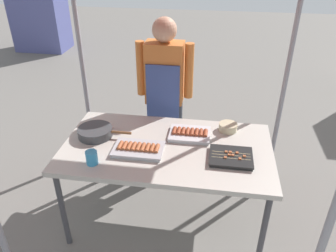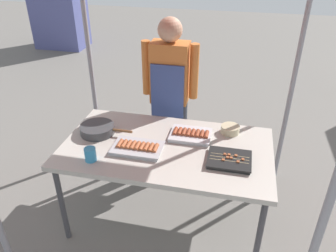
{
  "view_description": "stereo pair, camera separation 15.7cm",
  "coord_description": "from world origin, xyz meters",
  "px_view_note": "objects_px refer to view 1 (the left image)",
  "views": [
    {
      "loc": [
        0.33,
        -2.1,
        2.17
      ],
      "look_at": [
        0.0,
        0.05,
        0.9
      ],
      "focal_mm": 35.62,
      "sensor_mm": 36.0,
      "label": 1
    },
    {
      "loc": [
        0.48,
        -2.07,
        2.17
      ],
      "look_at": [
        0.0,
        0.05,
        0.9
      ],
      "focal_mm": 35.62,
      "sensor_mm": 36.0,
      "label": 2
    }
  ],
  "objects_px": {
    "stall_table": "(167,152)",
    "tray_grilled_sausages": "(138,149)",
    "cooking_wok": "(95,132)",
    "condiment_bowl": "(228,127)",
    "tray_pork_links": "(190,134)",
    "drink_cup_near_edge": "(92,158)",
    "vendor_woman": "(165,88)",
    "tray_meat_skewers": "(231,157)"
  },
  "relations": [
    {
      "from": "cooking_wok",
      "to": "tray_meat_skewers",
      "type": "bearing_deg",
      "value": -8.4
    },
    {
      "from": "tray_meat_skewers",
      "to": "cooking_wok",
      "type": "xyz_separation_m",
      "value": [
        -1.07,
        0.16,
        0.02
      ]
    },
    {
      "from": "drink_cup_near_edge",
      "to": "condiment_bowl",
      "type": "bearing_deg",
      "value": 32.54
    },
    {
      "from": "tray_meat_skewers",
      "to": "vendor_woman",
      "type": "height_order",
      "value": "vendor_woman"
    },
    {
      "from": "stall_table",
      "to": "condiment_bowl",
      "type": "bearing_deg",
      "value": 33.76
    },
    {
      "from": "condiment_bowl",
      "to": "tray_meat_skewers",
      "type": "bearing_deg",
      "value": -87.01
    },
    {
      "from": "condiment_bowl",
      "to": "drink_cup_near_edge",
      "type": "distance_m",
      "value": 1.13
    },
    {
      "from": "condiment_bowl",
      "to": "stall_table",
      "type": "bearing_deg",
      "value": -146.24
    },
    {
      "from": "vendor_woman",
      "to": "condiment_bowl",
      "type": "bearing_deg",
      "value": 146.7
    },
    {
      "from": "tray_grilled_sausages",
      "to": "drink_cup_near_edge",
      "type": "relative_size",
      "value": 3.7
    },
    {
      "from": "cooking_wok",
      "to": "condiment_bowl",
      "type": "distance_m",
      "value": 1.08
    },
    {
      "from": "cooking_wok",
      "to": "vendor_woman",
      "type": "xyz_separation_m",
      "value": [
        0.46,
        0.63,
        0.13
      ]
    },
    {
      "from": "tray_grilled_sausages",
      "to": "cooking_wok",
      "type": "relative_size",
      "value": 0.86
    },
    {
      "from": "tray_grilled_sausages",
      "to": "tray_pork_links",
      "type": "bearing_deg",
      "value": 37.19
    },
    {
      "from": "stall_table",
      "to": "cooking_wok",
      "type": "relative_size",
      "value": 3.67
    },
    {
      "from": "condiment_bowl",
      "to": "tray_pork_links",
      "type": "bearing_deg",
      "value": -155.76
    },
    {
      "from": "tray_meat_skewers",
      "to": "tray_pork_links",
      "type": "xyz_separation_m",
      "value": [
        -0.32,
        0.27,
        0.0
      ]
    },
    {
      "from": "stall_table",
      "to": "tray_meat_skewers",
      "type": "xyz_separation_m",
      "value": [
        0.48,
        -0.1,
        0.07
      ]
    },
    {
      "from": "tray_pork_links",
      "to": "vendor_woman",
      "type": "relative_size",
      "value": 0.21
    },
    {
      "from": "stall_table",
      "to": "tray_meat_skewers",
      "type": "height_order",
      "value": "tray_meat_skewers"
    },
    {
      "from": "vendor_woman",
      "to": "tray_pork_links",
      "type": "bearing_deg",
      "value": 118.76
    },
    {
      "from": "drink_cup_near_edge",
      "to": "vendor_woman",
      "type": "xyz_separation_m",
      "value": [
        0.36,
        0.99,
        0.12
      ]
    },
    {
      "from": "tray_grilled_sausages",
      "to": "vendor_woman",
      "type": "xyz_separation_m",
      "value": [
        0.07,
        0.8,
        0.15
      ]
    },
    {
      "from": "tray_pork_links",
      "to": "cooking_wok",
      "type": "height_order",
      "value": "cooking_wok"
    },
    {
      "from": "drink_cup_near_edge",
      "to": "vendor_woman",
      "type": "relative_size",
      "value": 0.06
    },
    {
      "from": "tray_grilled_sausages",
      "to": "vendor_woman",
      "type": "distance_m",
      "value": 0.81
    },
    {
      "from": "tray_meat_skewers",
      "to": "tray_pork_links",
      "type": "distance_m",
      "value": 0.42
    },
    {
      "from": "stall_table",
      "to": "condiment_bowl",
      "type": "relative_size",
      "value": 10.62
    },
    {
      "from": "tray_pork_links",
      "to": "drink_cup_near_edge",
      "type": "distance_m",
      "value": 0.8
    },
    {
      "from": "tray_pork_links",
      "to": "vendor_woman",
      "type": "xyz_separation_m",
      "value": [
        -0.29,
        0.52,
        0.15
      ]
    },
    {
      "from": "tray_pork_links",
      "to": "cooking_wok",
      "type": "relative_size",
      "value": 0.74
    },
    {
      "from": "stall_table",
      "to": "tray_grilled_sausages",
      "type": "distance_m",
      "value": 0.24
    },
    {
      "from": "tray_pork_links",
      "to": "tray_meat_skewers",
      "type": "bearing_deg",
      "value": -39.58
    },
    {
      "from": "tray_pork_links",
      "to": "condiment_bowl",
      "type": "relative_size",
      "value": 2.15
    },
    {
      "from": "tray_grilled_sausages",
      "to": "tray_meat_skewers",
      "type": "distance_m",
      "value": 0.68
    },
    {
      "from": "cooking_wok",
      "to": "vendor_woman",
      "type": "height_order",
      "value": "vendor_woman"
    },
    {
      "from": "cooking_wok",
      "to": "vendor_woman",
      "type": "bearing_deg",
      "value": 54.01
    },
    {
      "from": "tray_grilled_sausages",
      "to": "tray_meat_skewers",
      "type": "relative_size",
      "value": 1.21
    },
    {
      "from": "stall_table",
      "to": "tray_grilled_sausages",
      "type": "relative_size",
      "value": 4.26
    },
    {
      "from": "tray_pork_links",
      "to": "drink_cup_near_edge",
      "type": "xyz_separation_m",
      "value": [
        -0.65,
        -0.47,
        0.03
      ]
    },
    {
      "from": "condiment_bowl",
      "to": "vendor_woman",
      "type": "bearing_deg",
      "value": 146.7
    },
    {
      "from": "stall_table",
      "to": "drink_cup_near_edge",
      "type": "height_order",
      "value": "drink_cup_near_edge"
    }
  ]
}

